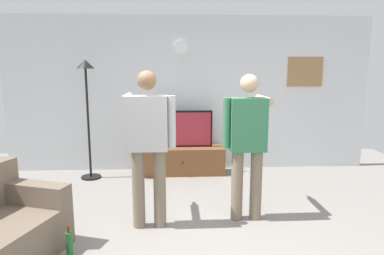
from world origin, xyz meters
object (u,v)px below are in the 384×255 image
at_px(television, 182,129).
at_px(person_standing_nearer_couch, 248,139).
at_px(wall_clock, 181,47).
at_px(person_standing_nearer_lamp, 148,140).
at_px(tv_stand, 182,160).
at_px(floor_lamp, 87,95).
at_px(framed_picture, 305,72).
at_px(beverage_bottle, 69,245).

height_order(television, person_standing_nearer_couch, person_standing_nearer_couch).
bearing_deg(wall_clock, television, -90.00).
bearing_deg(person_standing_nearer_couch, person_standing_nearer_lamp, -172.97).
bearing_deg(tv_stand, floor_lamp, -173.69).
height_order(tv_stand, framed_picture, framed_picture).
xyz_separation_m(tv_stand, television, (0.00, 0.05, 0.55)).
distance_m(television, floor_lamp, 1.66).
bearing_deg(person_standing_nearer_lamp, wall_clock, 79.45).
relative_size(person_standing_nearer_couch, beverage_bottle, 5.28).
bearing_deg(floor_lamp, person_standing_nearer_couch, -36.74).
bearing_deg(beverage_bottle, wall_clock, 68.65).
height_order(television, wall_clock, wall_clock).
bearing_deg(framed_picture, tv_stand, -172.30).
bearing_deg(person_standing_nearer_couch, floor_lamp, 143.26).
xyz_separation_m(television, floor_lamp, (-1.53, -0.22, 0.61)).
bearing_deg(tv_stand, framed_picture, 7.70).
bearing_deg(floor_lamp, person_standing_nearer_lamp, -58.85).
bearing_deg(floor_lamp, tv_stand, 6.31).
bearing_deg(television, framed_picture, 6.50).
distance_m(floor_lamp, beverage_bottle, 2.80).
xyz_separation_m(tv_stand, floor_lamp, (-1.53, -0.17, 1.15)).
distance_m(wall_clock, floor_lamp, 1.77).
height_order(television, person_standing_nearer_lamp, person_standing_nearer_lamp).
height_order(person_standing_nearer_lamp, beverage_bottle, person_standing_nearer_lamp).
bearing_deg(beverage_bottle, framed_picture, 41.44).
relative_size(tv_stand, wall_clock, 5.98).
distance_m(television, person_standing_nearer_lamp, 2.09).
height_order(wall_clock, beverage_bottle, wall_clock).
distance_m(floor_lamp, person_standing_nearer_lamp, 2.16).
xyz_separation_m(wall_clock, floor_lamp, (-1.53, -0.46, -0.77)).
xyz_separation_m(wall_clock, beverage_bottle, (-1.15, -2.93, -2.02)).
xyz_separation_m(television, wall_clock, (-0.00, 0.24, 1.38)).
relative_size(floor_lamp, beverage_bottle, 5.89).
xyz_separation_m(person_standing_nearer_lamp, person_standing_nearer_couch, (1.15, 0.14, -0.03)).
bearing_deg(television, wall_clock, 90.00).
height_order(television, floor_lamp, floor_lamp).
bearing_deg(person_standing_nearer_lamp, tv_stand, 77.96).
height_order(tv_stand, floor_lamp, floor_lamp).
xyz_separation_m(wall_clock, person_standing_nearer_lamp, (-0.42, -2.28, -1.14)).
height_order(floor_lamp, person_standing_nearer_lamp, floor_lamp).
height_order(tv_stand, person_standing_nearer_couch, person_standing_nearer_couch).
xyz_separation_m(floor_lamp, person_standing_nearer_couch, (2.25, -1.68, -0.40)).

